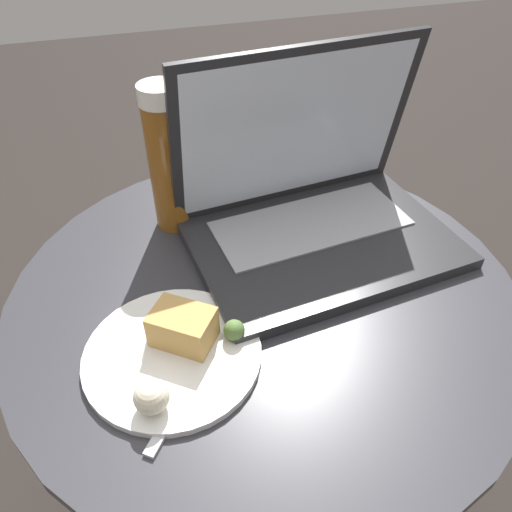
% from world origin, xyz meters
% --- Properties ---
extents(ground_plane, '(6.00, 6.00, 0.00)m').
position_xyz_m(ground_plane, '(0.00, 0.00, 0.00)').
color(ground_plane, black).
extents(table, '(0.68, 0.68, 0.53)m').
position_xyz_m(table, '(0.00, 0.00, 0.40)').
color(table, black).
rests_on(table, ground_plane).
extents(laptop, '(0.39, 0.29, 0.27)m').
position_xyz_m(laptop, '(0.10, 0.09, 0.59)').
color(laptop, '#232326').
rests_on(laptop, table).
extents(beer_glass, '(0.06, 0.06, 0.22)m').
position_xyz_m(beer_glass, '(-0.09, 0.18, 0.64)').
color(beer_glass, brown).
rests_on(beer_glass, table).
extents(snack_plate, '(0.21, 0.21, 0.05)m').
position_xyz_m(snack_plate, '(-0.13, -0.08, 0.55)').
color(snack_plate, silver).
rests_on(snack_plate, table).
extents(fork, '(0.12, 0.14, 0.00)m').
position_xyz_m(fork, '(-0.12, -0.12, 0.53)').
color(fork, '#B2B2B7').
rests_on(fork, table).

